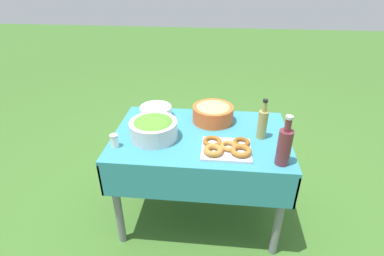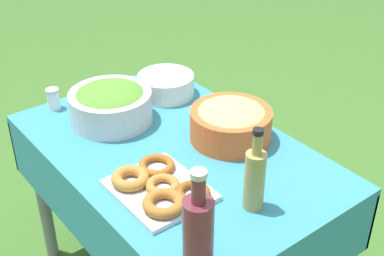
{
  "view_description": "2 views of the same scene",
  "coord_description": "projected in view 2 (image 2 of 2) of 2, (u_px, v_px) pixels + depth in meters",
  "views": [
    {
      "loc": [
        -0.11,
        1.66,
        1.67
      ],
      "look_at": [
        0.06,
        -0.01,
        0.72
      ],
      "focal_mm": 28.0,
      "sensor_mm": 36.0,
      "label": 1
    },
    {
      "loc": [
        -1.22,
        0.87,
        1.68
      ],
      "look_at": [
        -0.07,
        -0.02,
        0.8
      ],
      "focal_mm": 50.0,
      "sensor_mm": 36.0,
      "label": 2
    }
  ],
  "objects": [
    {
      "name": "donut_platter",
      "position": [
        158.0,
        187.0,
        1.58
      ],
      "size": [
        0.33,
        0.26,
        0.05
      ],
      "color": "silver",
      "rests_on": "picnic_table"
    },
    {
      "name": "pasta_bowl",
      "position": [
        231.0,
        122.0,
        1.81
      ],
      "size": [
        0.28,
        0.28,
        0.13
      ],
      "color": "#E05B28",
      "rests_on": "picnic_table"
    },
    {
      "name": "plate_stack",
      "position": [
        166.0,
        85.0,
        2.11
      ],
      "size": [
        0.22,
        0.22,
        0.08
      ],
      "color": "white",
      "rests_on": "picnic_table"
    },
    {
      "name": "wine_bottle",
      "position": [
        198.0,
        232.0,
        1.28
      ],
      "size": [
        0.08,
        0.08,
        0.29
      ],
      "color": "maroon",
      "rests_on": "picnic_table"
    },
    {
      "name": "olive_oil_bottle",
      "position": [
        254.0,
        178.0,
        1.48
      ],
      "size": [
        0.06,
        0.06,
        0.26
      ],
      "color": "#998E4C",
      "rests_on": "picnic_table"
    },
    {
      "name": "salt_shaker",
      "position": [
        53.0,
        99.0,
        2.01
      ],
      "size": [
        0.05,
        0.05,
        0.08
      ],
      "color": "white",
      "rests_on": "picnic_table"
    },
    {
      "name": "picnic_table",
      "position": [
        175.0,
        175.0,
        1.85
      ],
      "size": [
        1.12,
        0.73,
        0.69
      ],
      "color": "teal",
      "rests_on": "ground_plane"
    },
    {
      "name": "salad_bowl",
      "position": [
        111.0,
        103.0,
        1.92
      ],
      "size": [
        0.3,
        0.3,
        0.13
      ],
      "color": "silver",
      "rests_on": "picnic_table"
    }
  ]
}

